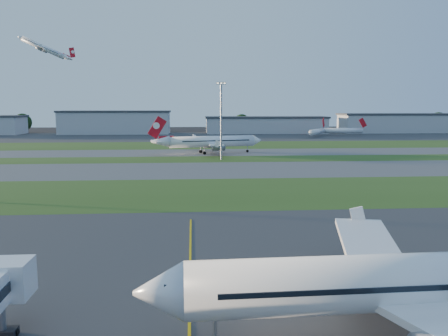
{
  "coord_description": "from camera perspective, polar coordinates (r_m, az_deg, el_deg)",
  "views": [
    {
      "loc": [
        5.4,
        -37.38,
        17.79
      ],
      "look_at": [
        10.93,
        38.93,
        7.0
      ],
      "focal_mm": 35.0,
      "sensor_mm": 36.0,
      "label": 1
    }
  ],
  "objects": [
    {
      "name": "ground",
      "position": [
        41.75,
        -11.71,
        -17.37
      ],
      "size": [
        700.0,
        700.0,
        0.0
      ],
      "primitive_type": "plane",
      "color": "black",
      "rests_on": "ground"
    },
    {
      "name": "apron_near",
      "position": [
        41.75,
        -11.71,
        -17.36
      ],
      "size": [
        300.0,
        70.0,
        0.01
      ],
      "primitive_type": "cube",
      "color": "#333335",
      "rests_on": "ground"
    },
    {
      "name": "grass_strip_a",
      "position": [
        91.29,
        -7.47,
        -3.28
      ],
      "size": [
        300.0,
        34.0,
        0.01
      ],
      "primitive_type": "cube",
      "color": "#31501A",
      "rests_on": "ground"
    },
    {
      "name": "taxiway_a",
      "position": [
        123.79,
        -6.6,
        -0.29
      ],
      "size": [
        300.0,
        32.0,
        0.01
      ],
      "primitive_type": "cube",
      "color": "#515154",
      "rests_on": "ground"
    },
    {
      "name": "grass_strip_b",
      "position": [
        148.55,
        -6.2,
        1.1
      ],
      "size": [
        300.0,
        18.0,
        0.01
      ],
      "primitive_type": "cube",
      "color": "#31501A",
      "rests_on": "ground"
    },
    {
      "name": "taxiway_b",
      "position": [
        170.4,
        -5.94,
        1.99
      ],
      "size": [
        300.0,
        26.0,
        0.01
      ],
      "primitive_type": "cube",
      "color": "#515154",
      "rests_on": "ground"
    },
    {
      "name": "grass_strip_c",
      "position": [
        203.23,
        -5.66,
        2.97
      ],
      "size": [
        300.0,
        40.0,
        0.01
      ],
      "primitive_type": "cube",
      "color": "#31501A",
      "rests_on": "ground"
    },
    {
      "name": "apron_far",
      "position": [
        263.04,
        -5.32,
        4.11
      ],
      "size": [
        400.0,
        80.0,
        0.01
      ],
      "primitive_type": "cube",
      "color": "#333335",
      "rests_on": "ground"
    },
    {
      "name": "yellow_line",
      "position": [
        41.4,
        -4.51,
        -17.44
      ],
      "size": [
        0.25,
        60.0,
        0.02
      ],
      "primitive_type": "cube",
      "color": "gold",
      "rests_on": "ground"
    },
    {
      "name": "airliner_parked",
      "position": [
        36.87,
        23.5,
        -13.64
      ],
      "size": [
        41.87,
        35.52,
        13.06
      ],
      "rotation": [
        0.0,
        0.0,
        0.03
      ],
      "color": "white",
      "rests_on": "ground"
    },
    {
      "name": "airliner_taxiing",
      "position": [
        166.46,
        -1.67,
        3.44
      ],
      "size": [
        40.44,
        33.91,
        12.82
      ],
      "rotation": [
        0.0,
        0.0,
        3.38
      ],
      "color": "white",
      "rests_on": "ground"
    },
    {
      "name": "airliner_departing",
      "position": [
        280.72,
        -22.49,
        14.3
      ],
      "size": [
        30.79,
        26.09,
        9.6
      ],
      "rotation": [
        0.0,
        0.0,
        0.04
      ],
      "color": "white"
    },
    {
      "name": "mini_jet_near",
      "position": [
        264.16,
        12.12,
        4.7
      ],
      "size": [
        16.62,
        25.18,
        9.48
      ],
      "rotation": [
        0.0,
        0.0,
        1.01
      ],
      "color": "white",
      "rests_on": "ground"
    },
    {
      "name": "mini_jet_far",
      "position": [
        278.31,
        15.09,
        4.76
      ],
      "size": [
        28.6,
        6.1,
        9.48
      ],
      "rotation": [
        0.0,
        0.0,
        -0.11
      ],
      "color": "white",
      "rests_on": "ground"
    },
    {
      "name": "light_mast_centre",
      "position": [
        145.73,
        -0.37,
        6.85
      ],
      "size": [
        3.2,
        0.7,
        25.8
      ],
      "color": "gray",
      "rests_on": "ground"
    },
    {
      "name": "hangar_west",
      "position": [
        296.87,
        -13.99,
        5.83
      ],
      "size": [
        71.4,
        23.0,
        15.2
      ],
      "color": "#A8AAB0",
      "rests_on": "ground"
    },
    {
      "name": "hangar_east",
      "position": [
        296.81,
        5.51,
        5.64
      ],
      "size": [
        81.6,
        23.0,
        11.2
      ],
      "color": "#A8AAB0",
      "rests_on": "ground"
    },
    {
      "name": "hangar_far_east",
      "position": [
        328.62,
        23.05,
        5.44
      ],
      "size": [
        96.9,
        23.0,
        13.2
      ],
      "color": "#A8AAB0",
      "rests_on": "ground"
    },
    {
      "name": "tree_west",
      "position": [
        328.51,
        -24.82,
        5.43
      ],
      "size": [
        12.1,
        12.1,
        13.2
      ],
      "color": "black",
      "rests_on": "ground"
    },
    {
      "name": "tree_mid_west",
      "position": [
        304.68,
        -8.96,
        5.68
      ],
      "size": [
        9.9,
        9.9,
        10.8
      ],
      "color": "black",
      "rests_on": "ground"
    },
    {
      "name": "tree_mid_east",
      "position": [
        308.53,
        2.31,
        5.98
      ],
      "size": [
        11.55,
        11.55,
        12.6
      ],
      "color": "black",
      "rests_on": "ground"
    },
    {
      "name": "tree_east",
      "position": [
        323.72,
        15.73,
        5.67
      ],
      "size": [
        10.45,
        10.45,
        11.4
      ],
      "color": "black",
      "rests_on": "ground"
    },
    {
      "name": "tree_far_east",
      "position": [
        357.02,
        26.2,
        5.55
      ],
      "size": [
        12.65,
        12.65,
        13.8
      ],
      "color": "black",
      "rests_on": "ground"
    }
  ]
}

